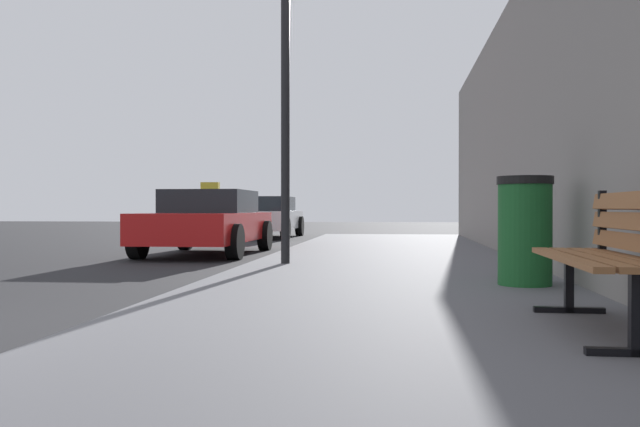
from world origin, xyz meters
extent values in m
cube|color=#5B5B60|center=(4.00, 0.00, 0.07)|extent=(4.00, 32.00, 0.15)
cube|color=brown|center=(5.11, 0.66, 0.60)|extent=(0.14, 1.69, 0.04)
cube|color=brown|center=(5.24, 0.66, 0.60)|extent=(0.14, 1.69, 0.04)
cube|color=brown|center=(5.36, 0.65, 0.60)|extent=(0.14, 1.69, 0.04)
cube|color=brown|center=(5.49, 0.65, 0.60)|extent=(0.14, 1.69, 0.04)
cube|color=brown|center=(5.52, 0.65, 0.70)|extent=(0.09, 1.69, 0.11)
cube|color=brown|center=(5.52, 0.65, 0.83)|extent=(0.09, 1.69, 0.11)
cube|color=brown|center=(5.52, 0.65, 0.96)|extent=(0.09, 1.69, 0.11)
cube|color=black|center=(5.29, -0.07, 0.38)|extent=(0.06, 0.06, 0.45)
cube|color=black|center=(5.29, -0.07, 0.17)|extent=(0.50, 0.07, 0.04)
cube|color=black|center=(5.31, 1.38, 0.38)|extent=(0.06, 0.06, 0.45)
cube|color=black|center=(5.31, 1.38, 0.17)|extent=(0.50, 0.07, 0.04)
cube|color=black|center=(5.54, 1.38, 0.82)|extent=(0.05, 0.05, 0.44)
cylinder|color=#195926|center=(5.33, 3.15, 0.65)|extent=(0.52, 0.52, 1.00)
cylinder|color=black|center=(5.33, 3.15, 1.19)|extent=(0.55, 0.55, 0.08)
cylinder|color=black|center=(2.54, 5.45, 2.29)|extent=(0.12, 0.12, 4.29)
cube|color=red|center=(0.36, 9.19, 0.54)|extent=(1.77, 4.24, 0.55)
cube|color=black|center=(0.36, 9.41, 1.04)|extent=(1.56, 1.91, 0.45)
cube|color=yellow|center=(0.36, 9.41, 1.35)|extent=(0.36, 0.14, 0.16)
cylinder|color=black|center=(1.25, 7.84, 0.32)|extent=(0.22, 0.64, 0.64)
cylinder|color=black|center=(-0.53, 7.84, 0.32)|extent=(0.22, 0.64, 0.64)
cylinder|color=black|center=(1.25, 10.55, 0.32)|extent=(0.22, 0.64, 0.64)
cylinder|color=black|center=(-0.53, 10.55, 0.32)|extent=(0.22, 0.64, 0.64)
cube|color=white|center=(-0.02, 16.78, 0.54)|extent=(1.83, 4.42, 0.55)
cube|color=black|center=(-0.02, 17.01, 1.04)|extent=(1.61, 1.99, 0.45)
cylinder|color=black|center=(0.89, 15.37, 0.32)|extent=(0.22, 0.64, 0.64)
cylinder|color=black|center=(-0.94, 15.37, 0.32)|extent=(0.22, 0.64, 0.64)
cylinder|color=black|center=(0.89, 18.20, 0.32)|extent=(0.22, 0.64, 0.64)
cylinder|color=black|center=(-0.94, 18.20, 0.32)|extent=(0.22, 0.64, 0.64)
camera|label=1|loc=(4.06, -3.68, 0.91)|focal=37.67mm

